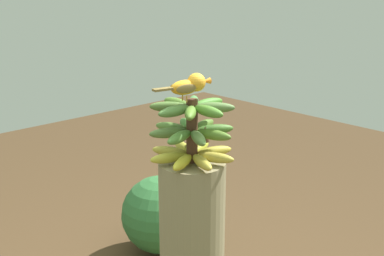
# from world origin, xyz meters

# --- Properties ---
(banana_bunch) EXTENTS (0.32, 0.32, 0.24)m
(banana_bunch) POSITION_xyz_m (0.00, -0.00, 1.08)
(banana_bunch) COLOR #4C2D1E
(banana_bunch) RESTS_ON banana_tree
(perched_bird) EXTENTS (0.23, 0.08, 0.10)m
(perched_bird) POSITION_xyz_m (-0.02, -0.01, 1.26)
(perched_bird) COLOR #C68933
(perched_bird) RESTS_ON banana_bunch
(tropical_shrub) EXTENTS (0.47, 0.47, 0.50)m
(tropical_shrub) POSITION_xyz_m (0.52, 0.84, 0.26)
(tropical_shrub) COLOR brown
(tropical_shrub) RESTS_ON ground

